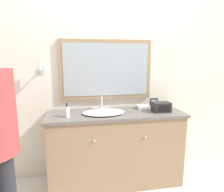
% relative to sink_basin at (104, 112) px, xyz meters
% --- Properties ---
extents(wall_back, '(8.00, 0.18, 2.55)m').
position_rel_sink_basin_xyz_m(wall_back, '(0.15, 0.32, 0.36)').
color(wall_back, silver).
rests_on(wall_back, ground_plane).
extents(vanity_counter, '(1.61, 0.55, 0.90)m').
position_rel_sink_basin_xyz_m(vanity_counter, '(0.15, 0.02, -0.47)').
color(vanity_counter, '#937556').
rests_on(vanity_counter, ground_plane).
extents(sink_basin, '(0.49, 0.39, 0.18)m').
position_rel_sink_basin_xyz_m(sink_basin, '(0.00, 0.00, 0.00)').
color(sink_basin, white).
rests_on(sink_basin, vanity_counter).
extents(soap_bottle, '(0.05, 0.06, 0.16)m').
position_rel_sink_basin_xyz_m(soap_bottle, '(-0.41, -0.07, 0.04)').
color(soap_bottle, white).
rests_on(soap_bottle, vanity_counter).
extents(appliance_box, '(0.21, 0.14, 0.12)m').
position_rel_sink_basin_xyz_m(appliance_box, '(0.69, -0.04, 0.04)').
color(appliance_box, black).
rests_on(appliance_box, vanity_counter).
extents(picture_frame, '(0.11, 0.01, 0.12)m').
position_rel_sink_basin_xyz_m(picture_frame, '(0.68, 0.18, 0.04)').
color(picture_frame, black).
rests_on(picture_frame, vanity_counter).
extents(hand_towel_near_sink, '(0.15, 0.13, 0.04)m').
position_rel_sink_basin_xyz_m(hand_towel_near_sink, '(0.53, 0.14, 0.00)').
color(hand_towel_near_sink, white).
rests_on(hand_towel_near_sink, vanity_counter).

